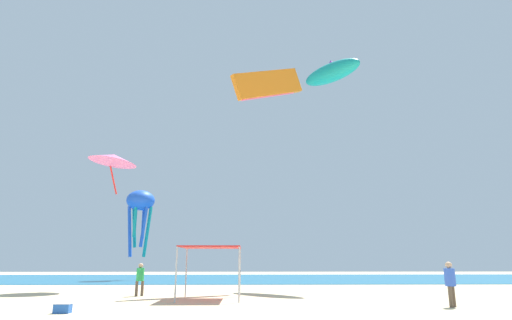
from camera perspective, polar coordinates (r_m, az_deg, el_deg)
The scene contains 10 objects.
ground at distance 18.78m, azimuth 8.11°, elevation -19.44°, with size 110.00×110.00×0.10m, color beige.
ocean_strip at distance 46.24m, azimuth 2.34°, elevation -16.05°, with size 110.00×24.59×0.03m, color #1E6B93.
canopy_tent at distance 21.31m, azimuth -6.23°, elevation -12.17°, with size 2.96×3.37×2.54m.
person_near_tent at distance 19.47m, azimuth 25.30°, elevation -14.82°, with size 0.43×0.43×1.81m.
person_leftmost at distance 24.00m, azimuth -15.75°, elevation -15.28°, with size 0.42×0.41×1.72m.
cooler_box at distance 17.28m, azimuth -25.21°, elevation -18.08°, with size 0.57×0.37×0.35m.
kite_parafoil_orange at distance 31.09m, azimuth 1.70°, elevation 10.45°, with size 5.54×3.88×3.87m.
kite_inflatable_teal at distance 34.89m, azimuth 10.43°, elevation 11.84°, with size 4.96×5.22×2.15m.
kite_delta_pink at distance 30.34m, azimuth -19.14°, elevation 0.19°, with size 4.08×4.05×2.79m.
kite_octopus_blue at distance 43.92m, azimuth -15.71°, elevation -5.86°, with size 3.43×3.43×6.68m.
Camera 1 is at (-2.95, -18.45, 1.84)m, focal length 28.88 mm.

